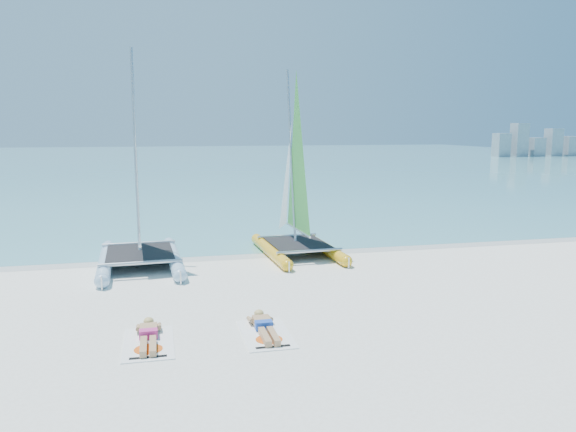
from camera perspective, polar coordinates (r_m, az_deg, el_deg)
name	(u,v)px	position (r m, az deg, el deg)	size (l,w,h in m)	color
ground	(269,303)	(14.16, -1.99, -8.81)	(140.00, 140.00, 0.00)	white
sea	(176,160)	(76.40, -11.30, 5.56)	(140.00, 115.00, 0.01)	#76BFC5
wet_sand_strip	(237,255)	(19.40, -5.17, -3.93)	(140.00, 1.40, 0.01)	beige
distant_skyline	(535,143)	(94.01, 23.76, 6.76)	(14.00, 2.00, 5.00)	#9FA5AF
catamaran_blue	(138,199)	(18.13, -15.03, 1.70)	(2.71, 5.32, 7.12)	#A9C4DE
catamaran_yellow	(293,193)	(19.49, 0.56, 2.32)	(2.51, 5.20, 6.55)	yellow
towel_a	(149,343)	(11.97, -13.98, -12.43)	(1.00, 1.85, 0.02)	white
sunbather_a	(148,335)	(12.11, -13.99, -11.62)	(0.37, 1.73, 0.26)	tan
towel_b	(266,334)	(12.12, -2.27, -11.88)	(1.00, 1.85, 0.02)	white
sunbather_b	(264,326)	(12.26, -2.44, -11.09)	(0.37, 1.73, 0.26)	tan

